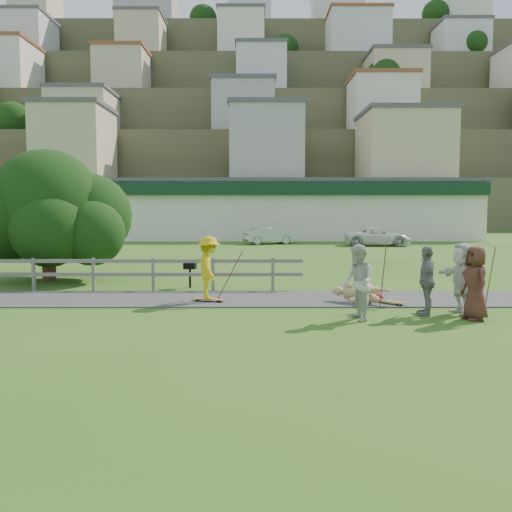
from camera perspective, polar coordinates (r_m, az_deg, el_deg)
The scene contains 21 objects.
ground at distance 15.93m, azimuth -5.17°, elevation -5.22°, with size 260.00×260.00×0.00m, color #355F1B.
path at distance 17.40m, azimuth -4.74°, elevation -4.28°, with size 34.00×3.00×0.04m, color #333335.
fence at distance 19.96m, azimuth -17.66°, elevation -1.27°, with size 15.05×0.10×1.10m.
strip_mall at distance 50.63m, azimuth 2.83°, elevation 4.72°, with size 32.50×10.75×5.10m.
hillside at distance 107.56m, azimuth -0.89°, elevation 11.19°, with size 220.00×67.00×47.50m.
skater_rider at distance 16.69m, azimuth -4.76°, elevation -1.52°, with size 1.20×0.69×1.86m, color gold.
skater_fallen at distance 16.70m, azimuth 10.44°, elevation -3.70°, with size 1.75×0.42×0.64m, color tan.
spectator_a at distance 14.25m, azimuth 10.13°, elevation -2.65°, with size 0.92×0.72×1.89m, color #BBBCB8.
spectator_b at distance 15.37m, azimuth 16.68°, elevation -2.38°, with size 1.06×0.44×1.81m, color gray.
spectator_c at distance 15.14m, azimuth 21.08°, elevation -2.54°, with size 0.90×0.59×1.85m, color #4E271F.
spectator_d at distance 15.86m, azimuth 19.88°, elevation -2.11°, with size 1.75×0.56×1.88m, color silver.
car_silver at distance 42.66m, azimuth 1.35°, elevation 2.06°, with size 1.34×3.85×1.27m, color #B8BDC1.
car_white at distance 41.65m, azimuth 12.06°, elevation 1.90°, with size 2.15×4.65×1.29m, color white.
tree at distance 22.94m, azimuth -20.10°, elevation 2.84°, with size 6.69×6.69×4.16m, color black, non-canonical shape.
bbq at distance 19.89m, azimuth -6.62°, elevation -1.93°, with size 0.40×0.30×0.86m, color black, non-canonical shape.
longboard_rider at distance 16.81m, azimuth -4.74°, elevation -4.49°, with size 0.98×0.24×0.11m, color brown, non-canonical shape.
longboard_fallen at distance 16.81m, azimuth 13.17°, elevation -4.61°, with size 0.97×0.24×0.11m, color brown, non-canonical shape.
helmet at distance 17.19m, azimuth 12.18°, elevation -4.11°, with size 0.27×0.27×0.27m, color #A6101E.
pole_rider at distance 17.06m, azimuth -2.64°, elevation -1.69°, with size 0.03×0.03×1.67m, color brown.
pole_spec_left at distance 16.05m, azimuth 12.59°, elevation -1.99°, with size 0.03×0.03×1.80m, color brown.
pole_spec_right at distance 16.77m, azimuth 22.35°, elevation -2.07°, with size 0.03×0.03×1.73m, color brown.
Camera 1 is at (1.39, -15.62, 2.82)m, focal length 40.00 mm.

